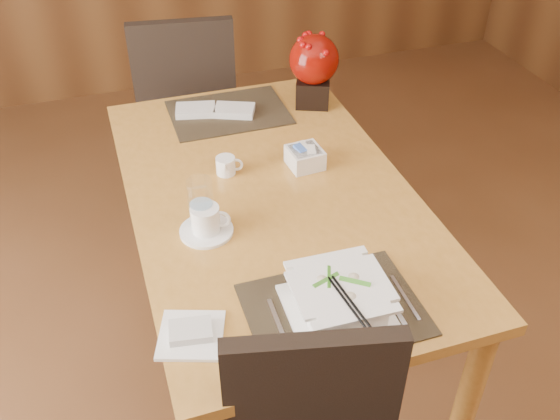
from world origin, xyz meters
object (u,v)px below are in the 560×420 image
object	(u,v)px
sugar_caddy	(305,158)
far_chair	(187,102)
coffee_cup	(206,222)
soup_setting	(340,300)
water_glass	(201,205)
dining_table	(271,215)
berry_decor	(314,66)
bread_plate	(191,335)
creamer_jug	(226,165)

from	to	relation	value
sugar_caddy	far_chair	distance (m)	1.00
coffee_cup	soup_setting	bearing A→B (deg)	-59.78
water_glass	coffee_cup	bearing A→B (deg)	-77.82
dining_table	far_chair	size ratio (longest dim) A/B	1.51
soup_setting	coffee_cup	distance (m)	0.50
dining_table	soup_setting	world-z (taller)	soup_setting
berry_decor	far_chair	bearing A→B (deg)	128.78
bread_plate	creamer_jug	bearing A→B (deg)	68.94
dining_table	far_chair	world-z (taller)	far_chair
water_glass	bread_plate	size ratio (longest dim) A/B	1.10
dining_table	creamer_jug	bearing A→B (deg)	126.78
soup_setting	coffee_cup	bearing A→B (deg)	121.77
water_glass	dining_table	bearing A→B (deg)	24.97
creamer_jug	bread_plate	distance (m)	0.72
water_glass	sugar_caddy	size ratio (longest dim) A/B	1.57
soup_setting	far_chair	world-z (taller)	far_chair
far_chair	sugar_caddy	bearing A→B (deg)	112.54
dining_table	coffee_cup	world-z (taller)	coffee_cup
coffee_cup	berry_decor	xyz separation A→B (m)	(0.58, 0.66, 0.12)
soup_setting	water_glass	xyz separation A→B (m)	(-0.25, 0.45, 0.03)
water_glass	creamer_jug	xyz separation A→B (m)	(0.14, 0.26, -0.06)
soup_setting	far_chair	xyz separation A→B (m)	(-0.09, 1.62, -0.24)
berry_decor	bread_plate	size ratio (longest dim) A/B	1.80
creamer_jug	far_chair	bearing A→B (deg)	105.05
water_glass	bread_plate	world-z (taller)	water_glass
berry_decor	water_glass	bearing A→B (deg)	-132.72
dining_table	bread_plate	xyz separation A→B (m)	(-0.37, -0.52, 0.10)
coffee_cup	sugar_caddy	xyz separation A→B (m)	(0.40, 0.25, -0.01)
water_glass	sugar_caddy	bearing A→B (deg)	28.84
sugar_caddy	far_chair	xyz separation A→B (m)	(-0.24, 0.94, -0.22)
soup_setting	berry_decor	size ratio (longest dim) A/B	0.94
sugar_caddy	water_glass	bearing A→B (deg)	-151.16
soup_setting	creamer_jug	xyz separation A→B (m)	(-0.12, 0.72, -0.02)
far_chair	water_glass	bearing A→B (deg)	90.12
bread_plate	coffee_cup	bearing A→B (deg)	71.89
berry_decor	soup_setting	bearing A→B (deg)	-107.07
water_glass	creamer_jug	bearing A→B (deg)	62.54
dining_table	far_chair	bearing A→B (deg)	94.56
soup_setting	creamer_jug	bearing A→B (deg)	100.84
soup_setting	creamer_jug	distance (m)	0.73
creamer_jug	far_chair	distance (m)	0.93
coffee_cup	creamer_jug	world-z (taller)	coffee_cup
soup_setting	coffee_cup	world-z (taller)	soup_setting
soup_setting	sugar_caddy	size ratio (longest dim) A/B	2.43
coffee_cup	bread_plate	world-z (taller)	coffee_cup
bread_plate	sugar_caddy	bearing A→B (deg)	50.08
water_glass	berry_decor	world-z (taller)	berry_decor
dining_table	creamer_jug	xyz separation A→B (m)	(-0.11, 0.15, 0.13)
soup_setting	bread_plate	bearing A→B (deg)	174.74
dining_table	creamer_jug	world-z (taller)	creamer_jug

